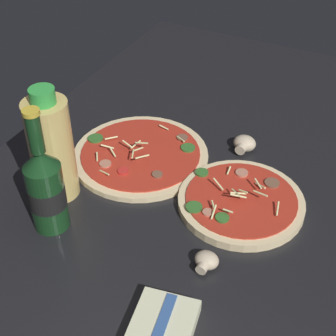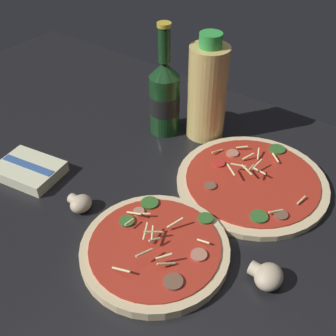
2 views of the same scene
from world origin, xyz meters
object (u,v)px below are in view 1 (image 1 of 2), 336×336
object	(u,v)px
pizza_far	(141,155)
mushroom_left	(244,144)
mushroom_right	(206,261)
dish_towel	(161,331)
beer_bottle	(46,188)
pizza_near	(241,202)
oil_bottle	(51,148)

from	to	relation	value
pizza_far	mushroom_left	world-z (taller)	pizza_far
mushroom_right	dish_towel	bearing A→B (deg)	177.37
beer_bottle	mushroom_right	bearing A→B (deg)	-83.65
pizza_near	oil_bottle	distance (cm)	37.60
oil_bottle	mushroom_right	world-z (taller)	oil_bottle
oil_bottle	beer_bottle	bearing A→B (deg)	-151.21
beer_bottle	mushroom_right	size ratio (longest dim) A/B	5.61
pizza_far	mushroom_left	size ratio (longest dim) A/B	5.59
pizza_near	pizza_far	xyz separation A→B (cm)	(4.57, 24.77, -0.26)
mushroom_left	dish_towel	xyz separation A→B (cm)	(-49.83, -5.09, -0.54)
beer_bottle	oil_bottle	distance (cm)	9.43
pizza_near	mushroom_left	distance (cm)	18.17
mushroom_right	mushroom_left	bearing A→B (deg)	9.53
beer_bottle	dish_towel	bearing A→B (deg)	-112.48
pizza_far	oil_bottle	size ratio (longest dim) A/B	1.25
mushroom_left	beer_bottle	bearing A→B (deg)	147.60
pizza_far	mushroom_right	xyz separation A→B (cm)	(-21.81, -24.90, 0.74)
pizza_far	dish_towel	size ratio (longest dim) A/B	2.12
beer_bottle	oil_bottle	world-z (taller)	beer_bottle
pizza_near	pizza_far	bearing A→B (deg)	79.54
beer_bottle	dish_towel	xyz separation A→B (cm)	(-12.03, -29.07, -7.65)
pizza_far	dish_towel	bearing A→B (deg)	-146.93
mushroom_right	pizza_far	bearing A→B (deg)	48.78
dish_towel	pizza_far	bearing A→B (deg)	33.07
pizza_far	mushroom_left	xyz separation A→B (cm)	(12.68, -19.11, 1.00)
pizza_far	dish_towel	xyz separation A→B (cm)	(-37.15, -24.19, 0.47)
oil_bottle	mushroom_right	bearing A→B (deg)	-97.94
pizza_far	pizza_near	bearing A→B (deg)	-100.46
pizza_near	oil_bottle	bearing A→B (deg)	110.08
beer_bottle	mushroom_right	distance (cm)	30.85
pizza_near	beer_bottle	bearing A→B (deg)	124.73
pizza_far	oil_bottle	distance (cm)	21.87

